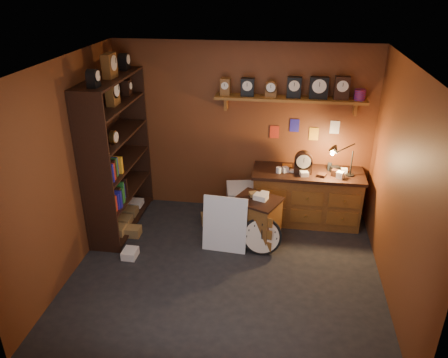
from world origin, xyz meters
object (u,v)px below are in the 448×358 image
(shelving_unit, at_px, (114,149))
(big_round_clock, at_px, (262,236))
(workbench, at_px, (306,194))
(low_cabinet, at_px, (257,219))

(shelving_unit, bearing_deg, big_round_clock, -12.28)
(big_round_clock, bearing_deg, workbench, 57.60)
(workbench, distance_m, low_cabinet, 1.01)
(shelving_unit, height_order, low_cabinet, shelving_unit)
(workbench, bearing_deg, shelving_unit, -170.13)
(workbench, bearing_deg, big_round_clock, -122.40)
(workbench, bearing_deg, low_cabinet, -135.17)
(shelving_unit, xyz_separation_m, big_round_clock, (2.22, -0.48, -0.98))
(low_cabinet, height_order, big_round_clock, low_cabinet)
(shelving_unit, relative_size, low_cabinet, 3.27)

